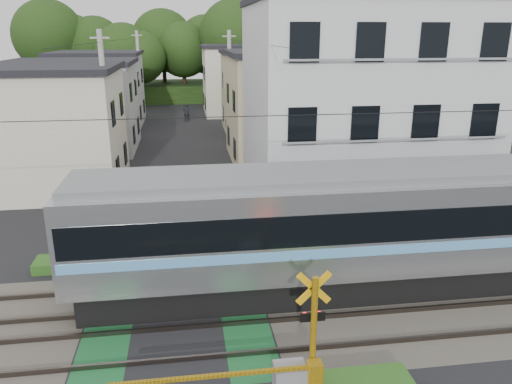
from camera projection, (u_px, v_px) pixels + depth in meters
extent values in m
plane|color=black|center=(178.00, 320.00, 14.24)|extent=(120.00, 120.00, 0.00)
cube|color=#47423A|center=(178.00, 320.00, 14.24)|extent=(120.00, 6.00, 0.00)
cube|color=black|center=(178.00, 320.00, 14.23)|extent=(5.20, 120.00, 0.00)
cube|color=#145126|center=(109.00, 325.00, 13.98)|extent=(1.30, 6.00, 0.00)
cube|color=#145126|center=(244.00, 315.00, 14.49)|extent=(1.30, 6.00, 0.00)
cube|color=#3F3833|center=(177.00, 359.00, 12.42)|extent=(120.00, 0.08, 0.14)
cube|color=#3F3833|center=(177.00, 328.00, 13.74)|extent=(120.00, 0.08, 0.14)
cube|color=#3F3833|center=(178.00, 309.00, 14.69)|extent=(120.00, 0.08, 0.14)
cube|color=#3F3833|center=(178.00, 286.00, 16.01)|extent=(120.00, 0.08, 0.14)
cube|color=black|center=(375.00, 272.00, 16.07)|extent=(18.20, 2.51, 0.95)
cube|color=black|center=(167.00, 291.00, 15.23)|extent=(2.53, 2.32, 0.63)
cube|color=#B1B6BB|center=(379.00, 219.00, 15.51)|extent=(18.96, 2.95, 2.74)
cube|color=black|center=(380.00, 209.00, 15.41)|extent=(18.65, 2.99, 0.93)
cube|color=#57A2DD|center=(379.00, 230.00, 15.63)|extent=(18.77, 2.98, 0.29)
cube|color=slate|center=(383.00, 172.00, 15.05)|extent=(18.58, 2.42, 0.25)
cube|color=black|center=(63.00, 222.00, 14.12)|extent=(0.10, 2.54, 1.64)
cylinder|color=#F3AE0C|center=(313.00, 340.00, 10.79)|extent=(0.14, 0.14, 3.00)
cube|color=#F3AE0C|center=(314.00, 288.00, 10.52)|extent=(0.77, 0.05, 0.77)
cube|color=#F3AE0C|center=(314.00, 288.00, 10.52)|extent=(0.77, 0.05, 0.77)
cube|color=black|center=(313.00, 317.00, 10.73)|extent=(0.55, 0.05, 0.20)
sphere|color=#FF0C07|center=(305.00, 316.00, 10.76)|extent=(0.16, 0.16, 0.16)
sphere|color=#FF0C07|center=(319.00, 315.00, 10.81)|extent=(0.16, 0.16, 0.16)
cube|color=gray|center=(289.00, 382.00, 11.04)|extent=(0.70, 0.50, 0.90)
cube|color=#F3AE0C|center=(314.00, 384.00, 10.84)|extent=(0.30, 0.30, 1.10)
cube|color=#F3AE0C|center=(210.00, 376.00, 10.40)|extent=(4.20, 0.08, 0.08)
cylinder|color=#F3AE0C|center=(86.00, 230.00, 16.77)|extent=(0.14, 0.14, 3.00)
cube|color=#F3AE0C|center=(82.00, 197.00, 16.31)|extent=(0.77, 0.05, 0.77)
cube|color=#F3AE0C|center=(82.00, 197.00, 16.31)|extent=(0.77, 0.05, 0.77)
cube|color=black|center=(84.00, 217.00, 16.52)|extent=(0.55, 0.05, 0.20)
sphere|color=#FF0C07|center=(79.00, 218.00, 16.44)|extent=(0.16, 0.16, 0.16)
sphere|color=#FF0C07|center=(89.00, 218.00, 16.48)|extent=(0.16, 0.16, 0.16)
cube|color=gray|center=(104.00, 258.00, 17.15)|extent=(0.70, 0.50, 0.90)
cube|color=#F3AE0C|center=(90.00, 253.00, 17.29)|extent=(0.30, 0.30, 1.10)
cube|color=#F3AE0C|center=(155.00, 237.00, 17.46)|extent=(4.20, 0.08, 0.08)
cube|color=silver|center=(361.00, 108.00, 22.96)|extent=(10.00, 8.00, 9.00)
cube|color=black|center=(368.00, 1.00, 21.54)|extent=(10.20, 8.16, 0.30)
cube|color=black|center=(300.00, 202.00, 19.58)|extent=(1.10, 0.06, 1.40)
cube|color=black|center=(360.00, 199.00, 19.91)|extent=(1.10, 0.06, 1.40)
cube|color=black|center=(418.00, 196.00, 20.24)|extent=(1.10, 0.06, 1.40)
cube|color=black|center=(474.00, 194.00, 20.57)|extent=(1.10, 0.06, 1.40)
cube|color=gray|center=(391.00, 213.00, 20.05)|extent=(9.00, 0.06, 0.08)
cube|color=black|center=(302.00, 126.00, 18.66)|extent=(1.10, 0.06, 1.40)
cube|color=black|center=(365.00, 124.00, 18.99)|extent=(1.10, 0.06, 1.40)
cube|color=black|center=(426.00, 123.00, 19.32)|extent=(1.10, 0.06, 1.40)
cube|color=black|center=(484.00, 121.00, 19.65)|extent=(1.10, 0.06, 1.40)
cube|color=gray|center=(397.00, 140.00, 19.14)|extent=(9.00, 0.06, 0.08)
cube|color=black|center=(305.00, 42.00, 17.75)|extent=(1.10, 0.06, 1.40)
cube|color=black|center=(371.00, 42.00, 18.08)|extent=(1.10, 0.06, 1.40)
cube|color=black|center=(434.00, 42.00, 18.41)|extent=(1.10, 0.06, 1.40)
cube|color=black|center=(495.00, 42.00, 18.74)|extent=(1.10, 0.06, 1.40)
cube|color=gray|center=(404.00, 59.00, 18.22)|extent=(9.00, 0.06, 0.08)
cube|color=beige|center=(49.00, 131.00, 25.64)|extent=(7.00, 7.00, 6.00)
cube|color=black|center=(41.00, 68.00, 24.68)|extent=(7.35, 7.35, 0.30)
cube|color=black|center=(118.00, 169.00, 24.99)|extent=(0.06, 1.00, 1.20)
cube|color=black|center=(126.00, 153.00, 28.28)|extent=(0.06, 1.00, 1.20)
cube|color=black|center=(113.00, 113.00, 24.13)|extent=(0.06, 1.00, 1.20)
cube|color=black|center=(122.00, 104.00, 27.43)|extent=(0.06, 1.00, 1.20)
cube|color=#C5B38B|center=(287.00, 109.00, 31.13)|extent=(7.00, 8.00, 6.50)
cube|color=black|center=(288.00, 53.00, 30.09)|extent=(7.35, 8.40, 0.30)
cube|color=black|center=(234.00, 149.00, 29.36)|extent=(0.06, 1.00, 1.20)
cube|color=black|center=(228.00, 136.00, 33.13)|extent=(0.06, 1.00, 1.20)
cube|color=black|center=(234.00, 101.00, 28.51)|extent=(0.06, 1.00, 1.20)
cube|color=black|center=(228.00, 93.00, 32.28)|extent=(0.06, 1.00, 1.20)
cube|color=#AAACAF|center=(75.00, 108.00, 34.09)|extent=(8.00, 7.00, 5.80)
cube|color=black|center=(69.00, 62.00, 33.16)|extent=(8.40, 7.35, 0.30)
cube|color=black|center=(134.00, 135.00, 33.47)|extent=(0.06, 1.00, 1.20)
cube|color=black|center=(138.00, 125.00, 36.77)|extent=(0.06, 1.00, 1.20)
cube|color=black|center=(131.00, 92.00, 32.61)|extent=(0.06, 1.00, 1.20)
cube|color=black|center=(136.00, 87.00, 35.91)|extent=(0.06, 1.00, 1.20)
cube|color=#C5B38B|center=(267.00, 93.00, 40.65)|extent=(7.00, 7.00, 6.20)
cube|color=black|center=(268.00, 52.00, 39.66)|extent=(7.35, 7.35, 0.30)
cube|color=black|center=(226.00, 120.00, 39.08)|extent=(0.06, 1.00, 1.20)
cube|color=black|center=(223.00, 113.00, 42.38)|extent=(0.06, 1.00, 1.20)
cube|color=black|center=(226.00, 84.00, 38.22)|extent=(0.06, 1.00, 1.20)
cube|color=black|center=(222.00, 79.00, 41.52)|extent=(0.06, 1.00, 1.20)
cube|color=#AAACAF|center=(100.00, 91.00, 43.51)|extent=(7.00, 8.00, 6.00)
cube|color=black|center=(96.00, 53.00, 42.55)|extent=(7.35, 8.40, 0.30)
cube|color=black|center=(141.00, 113.00, 42.62)|extent=(0.06, 1.00, 1.20)
cube|color=black|center=(144.00, 106.00, 46.39)|extent=(0.06, 1.00, 1.20)
cube|color=black|center=(138.00, 79.00, 41.76)|extent=(0.06, 1.00, 1.20)
cube|color=black|center=(142.00, 75.00, 45.53)|extent=(0.06, 1.00, 1.20)
cube|color=beige|center=(244.00, 81.00, 49.95)|extent=(8.00, 7.00, 6.40)
cube|color=black|center=(244.00, 46.00, 48.93)|extent=(8.40, 7.35, 0.30)
cube|color=black|center=(205.00, 103.00, 48.34)|extent=(0.06, 1.00, 1.20)
cube|color=black|center=(204.00, 99.00, 51.64)|extent=(0.06, 1.00, 1.20)
cube|color=black|center=(204.00, 74.00, 47.49)|extent=(0.06, 1.00, 1.20)
cube|color=black|center=(203.00, 71.00, 50.79)|extent=(0.06, 1.00, 1.20)
cube|color=#213B13|center=(180.00, 91.00, 61.06)|extent=(40.00, 10.00, 2.00)
cylinder|color=#332114|center=(54.00, 77.00, 58.35)|extent=(0.50, 0.50, 5.76)
sphere|color=#213B13|center=(49.00, 36.00, 56.94)|extent=(8.06, 8.06, 8.06)
cylinder|color=#332114|center=(76.00, 79.00, 59.62)|extent=(0.50, 0.50, 4.96)
sphere|color=#213B13|center=(72.00, 45.00, 58.41)|extent=(6.95, 6.95, 6.95)
cylinder|color=#332114|center=(98.00, 80.00, 59.63)|extent=(0.50, 0.50, 4.86)
sphere|color=#213B13|center=(95.00, 46.00, 58.45)|extent=(6.81, 6.81, 6.81)
cylinder|color=#332114|center=(126.00, 85.00, 55.36)|extent=(0.50, 0.50, 4.45)
sphere|color=#213B13|center=(124.00, 52.00, 54.27)|extent=(6.23, 6.23, 6.23)
cylinder|color=#332114|center=(142.00, 87.00, 55.52)|extent=(0.50, 0.50, 4.04)
sphere|color=#213B13|center=(140.00, 57.00, 54.53)|extent=(5.66, 5.66, 5.66)
cylinder|color=#332114|center=(165.00, 77.00, 61.00)|extent=(0.50, 0.50, 5.29)
sphere|color=#213B13|center=(163.00, 41.00, 59.71)|extent=(7.41, 7.41, 7.41)
cylinder|color=#332114|center=(185.00, 82.00, 59.14)|extent=(0.50, 0.50, 4.54)
sphere|color=#213B13|center=(183.00, 50.00, 58.03)|extent=(6.36, 6.36, 6.36)
cylinder|color=#332114|center=(207.00, 78.00, 61.72)|extent=(0.50, 0.50, 4.96)
sphere|color=#213B13|center=(206.00, 44.00, 60.51)|extent=(6.95, 6.95, 6.95)
cylinder|color=#332114|center=(236.00, 77.00, 57.46)|extent=(0.50, 0.50, 5.77)
sphere|color=#213B13|center=(235.00, 36.00, 56.05)|extent=(8.08, 8.08, 8.08)
cylinder|color=#332114|center=(256.00, 83.00, 60.36)|extent=(0.50, 0.50, 4.07)
sphere|color=#213B13|center=(256.00, 55.00, 59.37)|extent=(5.69, 5.69, 5.69)
cylinder|color=#332114|center=(277.00, 74.00, 62.12)|extent=(0.50, 0.50, 5.82)
sphere|color=#213B13|center=(278.00, 35.00, 60.69)|extent=(8.14, 8.14, 8.14)
cylinder|color=#332114|center=(295.00, 79.00, 60.66)|extent=(0.50, 0.50, 4.83)
sphere|color=#213B13|center=(296.00, 46.00, 59.48)|extent=(6.76, 6.76, 6.76)
cube|color=black|center=(377.00, 113.00, 14.46)|extent=(60.00, 0.02, 0.02)
cylinder|color=#A5A5A0|center=(107.00, 113.00, 24.81)|extent=(0.26, 0.26, 8.00)
cube|color=#A5A5A0|center=(100.00, 38.00, 23.71)|extent=(0.90, 0.08, 0.08)
cylinder|color=#A5A5A0|center=(230.00, 91.00, 34.24)|extent=(0.26, 0.26, 8.00)
cube|color=#A5A5A0|center=(229.00, 36.00, 33.14)|extent=(0.90, 0.08, 0.08)
cylinder|color=#A5A5A0|center=(140.00, 77.00, 44.61)|extent=(0.26, 0.26, 8.00)
cube|color=#A5A5A0|center=(137.00, 35.00, 43.51)|extent=(0.90, 0.08, 0.08)
cube|color=black|center=(124.00, 39.00, 33.67)|extent=(0.02, 42.00, 0.02)
cube|color=black|center=(227.00, 39.00, 34.61)|extent=(0.02, 42.00, 0.02)
imported|color=black|center=(186.00, 113.00, 45.64)|extent=(0.68, 0.53, 1.66)
cube|color=#2D5E1E|center=(62.00, 264.00, 17.32)|extent=(1.80, 1.00, 0.36)
cube|color=#2D5E1E|center=(308.00, 258.00, 17.83)|extent=(1.50, 0.90, 0.30)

